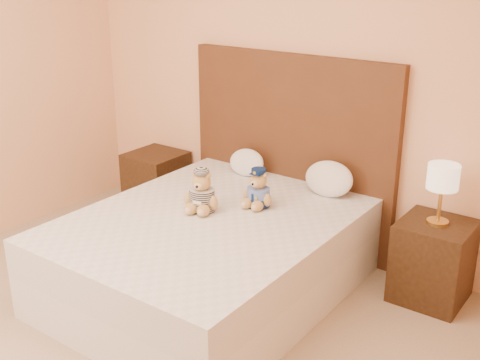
% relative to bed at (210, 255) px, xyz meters
% --- Properties ---
extents(room_walls, '(4.04, 4.52, 2.72)m').
position_rel_bed_xyz_m(room_walls, '(0.00, -0.74, 1.53)').
color(room_walls, '#EEB082').
rests_on(room_walls, ground).
extents(bed, '(1.60, 2.00, 0.55)m').
position_rel_bed_xyz_m(bed, '(0.00, 0.00, 0.00)').
color(bed, white).
rests_on(bed, ground).
extents(headboard, '(1.75, 0.08, 1.50)m').
position_rel_bed_xyz_m(headboard, '(0.00, 1.01, 0.47)').
color(headboard, '#4E2C17').
rests_on(headboard, ground).
extents(nightstand_left, '(0.45, 0.45, 0.55)m').
position_rel_bed_xyz_m(nightstand_left, '(-1.25, 0.80, -0.00)').
color(nightstand_left, '#3B2312').
rests_on(nightstand_left, ground).
extents(nightstand_right, '(0.45, 0.45, 0.55)m').
position_rel_bed_xyz_m(nightstand_right, '(1.25, 0.80, -0.00)').
color(nightstand_right, '#3B2312').
rests_on(nightstand_right, ground).
extents(lamp, '(0.20, 0.20, 0.40)m').
position_rel_bed_xyz_m(lamp, '(1.25, 0.80, 0.57)').
color(lamp, gold).
rests_on(lamp, nightstand_right).
extents(teddy_police, '(0.23, 0.22, 0.27)m').
position_rel_bed_xyz_m(teddy_police, '(0.15, 0.35, 0.41)').
color(teddy_police, '#B88F47').
rests_on(teddy_police, bed).
extents(teddy_prisoner, '(0.31, 0.30, 0.29)m').
position_rel_bed_xyz_m(teddy_prisoner, '(-0.11, 0.06, 0.42)').
color(teddy_prisoner, '#B88F47').
rests_on(teddy_prisoner, bed).
extents(pillow_left, '(0.31, 0.20, 0.22)m').
position_rel_bed_xyz_m(pillow_left, '(-0.29, 0.83, 0.38)').
color(pillow_left, white).
rests_on(pillow_left, bed).
extents(pillow_right, '(0.37, 0.24, 0.26)m').
position_rel_bed_xyz_m(pillow_right, '(0.44, 0.83, 0.41)').
color(pillow_right, white).
rests_on(pillow_right, bed).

